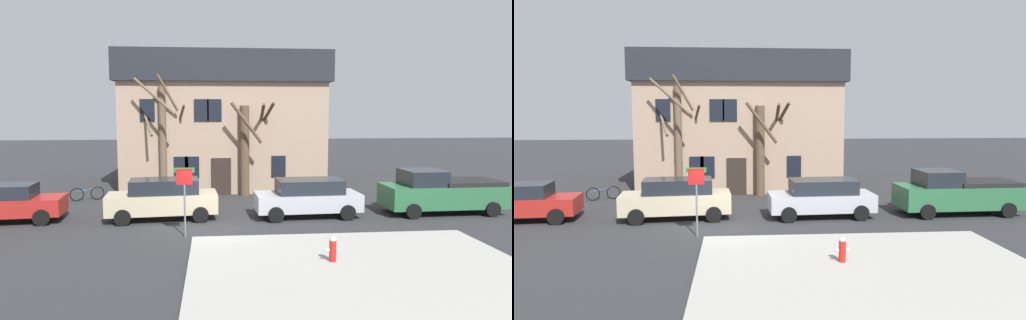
# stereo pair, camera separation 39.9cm
# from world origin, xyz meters

# --- Properties ---
(ground_plane) EXTENTS (120.00, 120.00, 0.00)m
(ground_plane) POSITION_xyz_m (0.00, 0.00, 0.00)
(ground_plane) COLOR #2D2D30
(sidewalk_slab) EXTENTS (10.24, 8.31, 0.12)m
(sidewalk_slab) POSITION_xyz_m (4.27, -5.41, 0.06)
(sidewalk_slab) COLOR #A8A59E
(sidewalk_slab) RESTS_ON ground_plane
(building_main) EXTENTS (12.38, 9.35, 8.19)m
(building_main) POSITION_xyz_m (0.60, 12.29, 4.16)
(building_main) COLOR tan
(building_main) RESTS_ON ground_plane
(tree_bare_near) EXTENTS (2.71, 2.72, 6.68)m
(tree_bare_near) POSITION_xyz_m (-2.82, 7.61, 3.36)
(tree_bare_near) COLOR brown
(tree_bare_near) RESTS_ON ground_plane
(tree_bare_mid) EXTENTS (2.78, 2.67, 5.26)m
(tree_bare_mid) POSITION_xyz_m (1.81, 7.60, 2.93)
(tree_bare_mid) COLOR brown
(tree_bare_mid) RESTS_ON ground_plane
(car_red_sedan) EXTENTS (4.45, 2.30, 1.63)m
(car_red_sedan) POSITION_xyz_m (-8.71, 2.23, 0.82)
(car_red_sedan) COLOR #AD231E
(car_red_sedan) RESTS_ON ground_plane
(car_beige_wagon) EXTENTS (4.86, 2.29, 1.79)m
(car_beige_wagon) POSITION_xyz_m (-2.27, 2.13, 0.93)
(car_beige_wagon) COLOR #C6B793
(car_beige_wagon) RESTS_ON ground_plane
(car_silver_wagon) EXTENTS (4.73, 2.23, 1.70)m
(car_silver_wagon) POSITION_xyz_m (4.16, 2.05, 0.89)
(car_silver_wagon) COLOR #B7BABF
(car_silver_wagon) RESTS_ON ground_plane
(pickup_truck_green) EXTENTS (5.53, 2.40, 2.04)m
(pickup_truck_green) POSITION_xyz_m (10.50, 2.24, 0.99)
(pickup_truck_green) COLOR #2D6B42
(pickup_truck_green) RESTS_ON ground_plane
(fire_hydrant) EXTENTS (0.42, 0.22, 0.78)m
(fire_hydrant) POSITION_xyz_m (3.59, -4.45, 0.53)
(fire_hydrant) COLOR red
(fire_hydrant) RESTS_ON sidewalk_slab
(street_sign_pole) EXTENTS (0.76, 0.07, 2.64)m
(street_sign_pole) POSITION_xyz_m (-1.14, -0.83, 1.85)
(street_sign_pole) COLOR slate
(street_sign_pole) RESTS_ON ground_plane
(bicycle_leaning) EXTENTS (1.64, 0.71, 1.03)m
(bicycle_leaning) POSITION_xyz_m (-6.76, 6.82, 0.37)
(bicycle_leaning) COLOR black
(bicycle_leaning) RESTS_ON ground_plane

